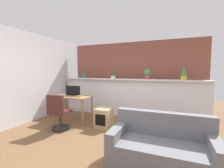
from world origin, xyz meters
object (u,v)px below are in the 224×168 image
tv_monitor (73,91)px  office_chair (59,115)px  potted_plant_2 (147,73)px  book_on_desk (79,96)px  potted_plant_0 (84,74)px  potted_plant_1 (113,74)px  potted_plant_3 (184,73)px  desk (73,99)px  side_cube_shelf (104,118)px  couch (161,149)px

tv_monitor → office_chair: tv_monitor is taller
potted_plant_2 → book_on_desk: 2.13m
potted_plant_0 → potted_plant_1: (1.10, 0.02, -0.01)m
potted_plant_3 → desk: potted_plant_3 is taller
office_chair → side_cube_shelf: (0.95, 0.61, -0.14)m
potted_plant_0 → tv_monitor: (0.18, -0.92, -0.49)m
potted_plant_3 → book_on_desk: potted_plant_3 is taller
desk → potted_plant_3: bearing=18.3°
potted_plant_0 → side_cube_shelf: size_ratio=0.57×
potted_plant_2 → tv_monitor: (-2.05, -0.93, -0.52)m
potted_plant_2 → office_chair: bearing=-137.3°
potted_plant_3 → tv_monitor: 3.23m
potted_plant_0 → potted_plant_2: potted_plant_2 is taller
office_chair → book_on_desk: (0.17, 0.64, 0.38)m
potted_plant_3 → tv_monitor: size_ratio=0.75×
potted_plant_2 → office_chair: potted_plant_2 is taller
office_chair → couch: (2.50, -0.57, -0.11)m
desk → book_on_desk: book_on_desk is taller
office_chair → potted_plant_3: bearing=30.8°
book_on_desk → couch: bearing=-27.5°
desk → tv_monitor: tv_monitor is taller
potted_plant_1 → couch: size_ratio=0.20×
potted_plant_0 → potted_plant_1: size_ratio=0.92×
potted_plant_2 → office_chair: (-1.88, -1.74, -1.03)m
office_chair → book_on_desk: 0.76m
potted_plant_2 → potted_plant_3: 1.01m
book_on_desk → potted_plant_0: bearing=115.3°
potted_plant_1 → book_on_desk: 1.40m
potted_plant_1 → office_chair: potted_plant_1 is taller
desk → office_chair: 0.79m
potted_plant_2 → side_cube_shelf: size_ratio=0.61×
desk → tv_monitor: size_ratio=2.25×
potted_plant_1 → tv_monitor: potted_plant_1 is taller
desk → couch: size_ratio=0.70×
potted_plant_3 → potted_plant_1: bearing=179.4°
potted_plant_0 → book_on_desk: (0.51, -1.09, -0.62)m
potted_plant_2 → potted_plant_0: bearing=-179.7°
potted_plant_0 → couch: size_ratio=0.18×
side_cube_shelf → potted_plant_0: bearing=139.1°
potted_plant_2 → book_on_desk: bearing=-147.3°
potted_plant_0 → book_on_desk: size_ratio=1.90×
office_chair → couch: office_chair is taller
potted_plant_2 → desk: (-2.00, -1.01, -0.75)m
potted_plant_1 → office_chair: 2.15m
potted_plant_0 → tv_monitor: bearing=-79.1°
potted_plant_1 → desk: potted_plant_1 is taller
potted_plant_1 → office_chair: bearing=-113.6°
potted_plant_3 → side_cube_shelf: bearing=-150.1°
potted_plant_3 → potted_plant_0: bearing=180.0°
potted_plant_1 → side_cube_shelf: potted_plant_1 is taller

